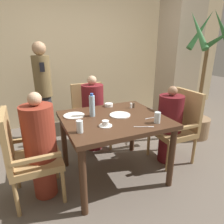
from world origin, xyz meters
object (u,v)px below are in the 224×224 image
at_px(bowl_small, 109,105).
at_px(glass_tall_mid, 80,127).
at_px(diner_in_far_chair, 93,113).
at_px(plate_main_left, 74,115).
at_px(potted_palm, 199,103).
at_px(diner_in_left_chair, 41,146).
at_px(chair_far_side, 90,113).
at_px(chair_left_side, 26,154).
at_px(teacup_with_saucer, 105,124).
at_px(glass_tall_near, 157,118).
at_px(plate_main_right, 120,115).
at_px(standing_host, 44,89).
at_px(diner_in_right_chair, 169,124).
at_px(chair_right_side, 178,124).
at_px(water_bottle, 92,106).

xyz_separation_m(bowl_small, glass_tall_mid, (-0.58, -0.65, 0.04)).
distance_m(diner_in_far_chair, plate_main_left, 0.68).
bearing_deg(glass_tall_mid, potted_palm, 16.16).
xyz_separation_m(diner_in_left_chair, plate_main_left, (0.41, 0.23, 0.19)).
bearing_deg(chair_far_side, chair_left_side, -137.08).
xyz_separation_m(teacup_with_saucer, glass_tall_near, (0.54, -0.14, 0.04)).
distance_m(plate_main_left, glass_tall_near, 0.95).
height_order(plate_main_right, bowl_small, bowl_small).
relative_size(standing_host, bowl_small, 14.53).
bearing_deg(chair_far_side, diner_in_far_chair, -90.00).
bearing_deg(diner_in_right_chair, plate_main_left, 169.22).
height_order(diner_in_right_chair, plate_main_right, diner_in_right_chair).
relative_size(bowl_small, glass_tall_mid, 0.93).
height_order(potted_palm, teacup_with_saucer, potted_palm).
bearing_deg(diner_in_far_chair, standing_host, 131.95).
height_order(chair_far_side, plate_main_left, chair_far_side).
relative_size(diner_in_left_chair, diner_in_right_chair, 1.08).
height_order(chair_right_side, glass_tall_mid, chair_right_side).
xyz_separation_m(diner_in_right_chair, potted_palm, (0.97, 0.42, 0.07)).
bearing_deg(diner_in_right_chair, diner_in_left_chair, -180.00).
xyz_separation_m(plate_main_left, plate_main_right, (0.50, -0.20, 0.00)).
distance_m(plate_main_right, water_bottle, 0.35).
xyz_separation_m(diner_in_far_chair, plate_main_right, (0.09, -0.72, 0.19)).
bearing_deg(glass_tall_near, standing_host, 118.66).
relative_size(standing_host, plate_main_right, 6.60).
xyz_separation_m(standing_host, plate_main_right, (0.70, -1.40, -0.08)).
xyz_separation_m(chair_left_side, standing_host, (0.36, 1.43, 0.33)).
bearing_deg(diner_in_left_chair, water_bottle, 13.49).
relative_size(plate_main_left, glass_tall_near, 2.04).
xyz_separation_m(diner_in_left_chair, diner_in_far_chair, (0.82, 0.75, -0.00)).
bearing_deg(diner_in_left_chair, plate_main_right, 1.91).
height_order(diner_in_left_chair, glass_tall_near, diner_in_left_chair).
bearing_deg(glass_tall_mid, water_bottle, 56.36).
distance_m(chair_right_side, bowl_small, 0.98).
relative_size(chair_far_side, diner_in_right_chair, 0.92).
height_order(diner_in_left_chair, standing_host, standing_host).
bearing_deg(plate_main_left, bowl_small, 19.22).
distance_m(standing_host, glass_tall_near, 2.01).
bearing_deg(water_bottle, teacup_with_saucer, -85.32).
distance_m(potted_palm, water_bottle, 2.04).
height_order(chair_left_side, bowl_small, chair_left_side).
relative_size(standing_host, teacup_with_saucer, 11.66).
bearing_deg(chair_far_side, standing_host, 138.92).
bearing_deg(bowl_small, diner_in_far_chair, 108.76).
bearing_deg(chair_right_side, teacup_with_saucer, -170.52).
relative_size(standing_host, glass_tall_mid, 13.45).
xyz_separation_m(chair_left_side, plate_main_left, (0.56, 0.23, 0.25)).
distance_m(chair_right_side, standing_host, 2.15).
bearing_deg(potted_palm, chair_left_side, -171.35).
height_order(standing_host, plate_main_right, standing_host).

